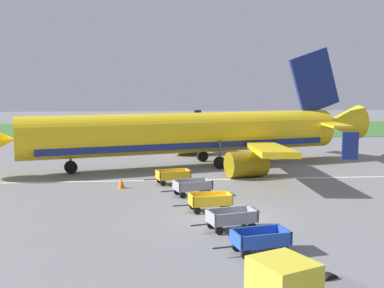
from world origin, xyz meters
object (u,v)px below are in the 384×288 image
airplane (196,134)px  baggage_cart_fourth_in_row (192,187)px  traffic_cone_near_plane (121,183)px  baggage_cart_far_end (173,176)px  baggage_cart_second_in_row (231,219)px  baggage_cart_third_in_row (210,201)px  baggage_cart_nearest (260,240)px  service_truck_beside_carts (295,287)px

airplane → baggage_cart_fourth_in_row: (-1.41, -12.12, -2.45)m
traffic_cone_near_plane → baggage_cart_far_end: bearing=16.6°
baggage_cart_second_in_row → airplane: bearing=89.9°
baggage_cart_third_in_row → traffic_cone_near_plane: bearing=129.3°
airplane → baggage_cart_fourth_in_row: bearing=-96.6°
traffic_cone_near_plane → baggage_cart_fourth_in_row: bearing=-29.1°
baggage_cart_nearest → baggage_cart_third_in_row: same height
baggage_cart_nearest → baggage_cart_fourth_in_row: bearing=100.1°
baggage_cart_nearest → traffic_cone_near_plane: 16.19m
baggage_cart_fourth_in_row → traffic_cone_near_plane: baggage_cart_fourth_in_row is taller
baggage_cart_third_in_row → baggage_cart_far_end: (-1.86, 8.19, 0.00)m
baggage_cart_nearest → baggage_cart_second_in_row: bearing=101.1°
baggage_cart_fourth_in_row → service_truck_beside_carts: (1.80, -17.99, 0.50)m
baggage_cart_second_in_row → traffic_cone_near_plane: baggage_cart_second_in_row is taller
baggage_cart_second_in_row → baggage_cart_third_in_row: 3.92m
airplane → baggage_cart_fourth_in_row: 12.44m
baggage_cart_third_in_row → baggage_cart_fourth_in_row: same height
airplane → baggage_cart_far_end: airplane is taller
baggage_cart_third_in_row → baggage_cart_far_end: size_ratio=1.00×
baggage_cart_far_end → service_truck_beside_carts: size_ratio=0.76×
airplane → baggage_cart_nearest: 23.98m
baggage_cart_far_end → service_truck_beside_carts: bearing=-82.3°
traffic_cone_near_plane → service_truck_beside_carts: bearing=-71.8°
baggage_cart_nearest → traffic_cone_near_plane: baggage_cart_nearest is taller
traffic_cone_near_plane → baggage_cart_second_in_row: bearing=-59.5°
baggage_cart_fourth_in_row → baggage_cart_far_end: bearing=106.2°
service_truck_beside_carts → traffic_cone_near_plane: service_truck_beside_carts is taller
baggage_cart_nearest → baggage_cart_third_in_row: bearing=100.4°
baggage_cart_far_end → traffic_cone_near_plane: bearing=-163.4°
airplane → baggage_cart_far_end: (-2.57, -8.15, -2.45)m
baggage_cart_third_in_row → service_truck_beside_carts: bearing=-85.4°
baggage_cart_far_end → baggage_cart_second_in_row: bearing=-78.2°
baggage_cart_third_in_row → baggage_cart_fourth_in_row: size_ratio=1.00×
airplane → service_truck_beside_carts: airplane is taller
baggage_cart_third_in_row → airplane: bearing=87.5°
baggage_cart_third_in_row → service_truck_beside_carts: size_ratio=0.76×
baggage_cart_nearest → service_truck_beside_carts: service_truck_beside_carts is taller
airplane → baggage_cart_third_in_row: bearing=-92.5°
baggage_cart_third_in_row → baggage_cart_nearest: bearing=-79.6°
airplane → service_truck_beside_carts: size_ratio=7.78×
baggage_cart_fourth_in_row → service_truck_beside_carts: service_truck_beside_carts is taller
service_truck_beside_carts → traffic_cone_near_plane: size_ratio=6.66×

